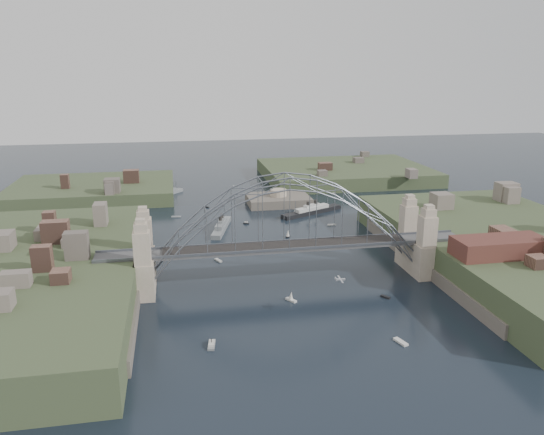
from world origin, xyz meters
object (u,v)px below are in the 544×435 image
(naval_cruiser_near, at_px, (221,227))
(naval_cruiser_far, at_px, (169,193))
(fort_island, at_px, (278,205))
(wharf_shed, at_px, (500,247))
(bridge, at_px, (287,229))
(ocean_liner, at_px, (312,211))

(naval_cruiser_near, bearing_deg, naval_cruiser_far, 107.48)
(fort_island, distance_m, wharf_shed, 90.48)
(naval_cruiser_near, bearing_deg, bridge, -75.41)
(bridge, relative_size, fort_island, 3.82)
(bridge, xyz_separation_m, wharf_shed, (44.00, -14.00, -2.32))
(bridge, height_order, ocean_liner, bridge)
(fort_island, xyz_separation_m, naval_cruiser_near, (-23.03, -27.65, 1.30))
(wharf_shed, xyz_separation_m, naval_cruiser_far, (-70.71, 106.18, -9.22))
(naval_cruiser_near, distance_m, ocean_liner, 34.20)
(bridge, bearing_deg, fort_island, 80.27)
(fort_island, bearing_deg, naval_cruiser_near, -129.79)
(naval_cruiser_far, bearing_deg, bridge, -73.84)
(naval_cruiser_far, bearing_deg, ocean_liner, -37.91)
(bridge, xyz_separation_m, naval_cruiser_near, (-11.03, 42.35, -11.36))
(wharf_shed, xyz_separation_m, ocean_liner, (-23.39, 69.33, -9.07))
(naval_cruiser_near, bearing_deg, fort_island, 50.21)
(fort_island, xyz_separation_m, ocean_liner, (8.61, -14.67, 1.27))
(naval_cruiser_near, height_order, ocean_liner, naval_cruiser_near)
(naval_cruiser_near, bearing_deg, wharf_shed, -45.68)
(fort_island, distance_m, ocean_liner, 17.06)
(ocean_liner, bearing_deg, fort_island, 120.42)
(bridge, height_order, wharf_shed, bridge)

